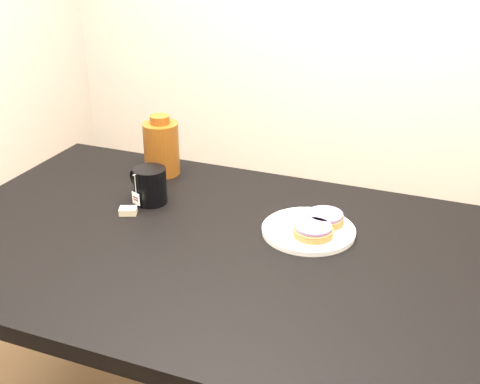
# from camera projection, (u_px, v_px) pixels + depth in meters

# --- Properties ---
(table) EXTENTS (1.40, 0.90, 0.75)m
(table) POSITION_uv_depth(u_px,v_px,m) (208.00, 269.00, 1.51)
(table) COLOR black
(table) RESTS_ON ground_plane
(plate) EXTENTS (0.23, 0.23, 0.02)m
(plate) POSITION_uv_depth(u_px,v_px,m) (309.00, 230.00, 1.50)
(plate) COLOR white
(plate) RESTS_ON table
(bagel_back) EXTENTS (0.10, 0.10, 0.03)m
(bagel_back) POSITION_uv_depth(u_px,v_px,m) (325.00, 218.00, 1.52)
(bagel_back) COLOR brown
(bagel_back) RESTS_ON plate
(bagel_front) EXTENTS (0.13, 0.13, 0.03)m
(bagel_front) POSITION_uv_depth(u_px,v_px,m) (313.00, 230.00, 1.47)
(bagel_front) COLOR brown
(bagel_front) RESTS_ON plate
(mug) EXTENTS (0.14, 0.12, 0.10)m
(mug) POSITION_uv_depth(u_px,v_px,m) (150.00, 185.00, 1.65)
(mug) COLOR black
(mug) RESTS_ON table
(teabag_pouch) EXTENTS (0.05, 0.05, 0.02)m
(teabag_pouch) POSITION_uv_depth(u_px,v_px,m) (128.00, 211.00, 1.60)
(teabag_pouch) COLOR #C6B793
(teabag_pouch) RESTS_ON table
(bagel_package) EXTENTS (0.11, 0.11, 0.18)m
(bagel_package) POSITION_uv_depth(u_px,v_px,m) (161.00, 147.00, 1.81)
(bagel_package) COLOR #56280B
(bagel_package) RESTS_ON table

